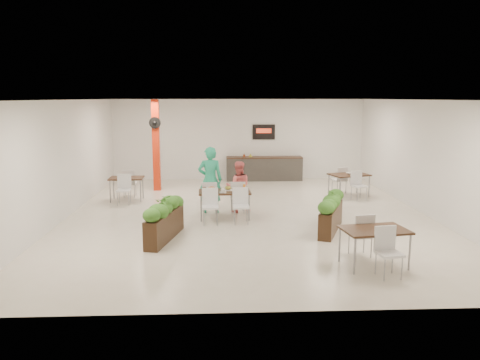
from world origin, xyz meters
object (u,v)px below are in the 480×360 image
at_px(planter_left, 165,218).
at_px(diner_man, 210,180).
at_px(side_table_b, 349,178).
at_px(side_table_c, 374,235).
at_px(main_table, 224,195).
at_px(diner_woman, 238,187).
at_px(side_table_a, 127,182).
at_px(red_column, 156,144).
at_px(service_counter, 264,168).
at_px(planter_right, 331,211).

bearing_deg(planter_left, diner_man, 68.40).
bearing_deg(side_table_b, side_table_c, -118.54).
xyz_separation_m(main_table, side_table_b, (4.19, 2.69, -0.00)).
bearing_deg(diner_woman, side_table_a, -27.79).
distance_m(main_table, planter_left, 2.37).
height_order(planter_left, side_table_a, planter_left).
relative_size(main_table, side_table_c, 1.00).
distance_m(red_column, service_counter, 4.56).
xyz_separation_m(service_counter, planter_right, (0.95, -7.29, 0.01)).
xyz_separation_m(service_counter, main_table, (-1.66, -5.89, 0.14)).
xyz_separation_m(diner_man, planter_left, (-1.01, -2.56, -0.43)).
height_order(diner_man, side_table_c, diner_man).
height_order(service_counter, planter_right, service_counter).
height_order(diner_man, planter_right, diner_man).
relative_size(service_counter, side_table_b, 1.79).
height_order(diner_man, side_table_a, diner_man).
xyz_separation_m(diner_woman, planter_right, (2.20, -2.06, -0.24)).
relative_size(diner_woman, side_table_a, 0.90).
relative_size(service_counter, side_table_a, 1.84).
bearing_deg(planter_right, service_counter, 97.43).
bearing_deg(side_table_a, side_table_b, 0.70).
relative_size(side_table_a, side_table_c, 0.98).
relative_size(diner_man, planter_left, 0.95).
distance_m(main_table, side_table_c, 4.80).
bearing_deg(diner_man, side_table_c, 124.02).
height_order(main_table, planter_left, planter_left).
distance_m(diner_woman, side_table_c, 5.13).
height_order(red_column, side_table_b, red_column).
xyz_separation_m(main_table, planter_left, (-1.40, -1.90, -0.12)).
distance_m(red_column, diner_man, 3.96).
bearing_deg(service_counter, red_column, -155.00).
bearing_deg(main_table, planter_left, -126.40).
xyz_separation_m(main_table, diner_man, (-0.39, 0.66, 0.31)).
xyz_separation_m(planter_left, planter_right, (4.02, 0.50, -0.02)).
height_order(diner_woman, side_table_b, diner_woman).
bearing_deg(planter_right, side_table_b, 68.87).
distance_m(red_column, side_table_a, 2.11).
xyz_separation_m(diner_woman, side_table_b, (3.78, 2.03, -0.11)).
height_order(red_column, main_table, red_column).
distance_m(planter_left, side_table_a, 4.58).
relative_size(service_counter, planter_right, 1.62).
xyz_separation_m(diner_woman, planter_left, (-1.81, -2.56, -0.22)).
relative_size(diner_woman, planter_right, 0.80).
bearing_deg(planter_left, service_counter, 68.54).
bearing_deg(red_column, side_table_a, -114.09).
height_order(diner_woman, planter_right, diner_woman).
distance_m(diner_man, diner_woman, 0.83).
relative_size(red_column, service_counter, 1.07).
bearing_deg(planter_right, red_column, 132.35).
xyz_separation_m(diner_woman, side_table_c, (2.46, -4.50, -0.11)).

